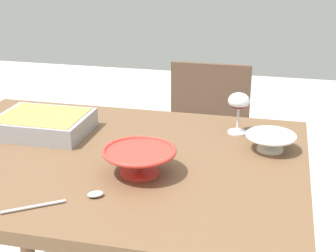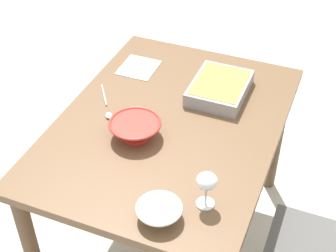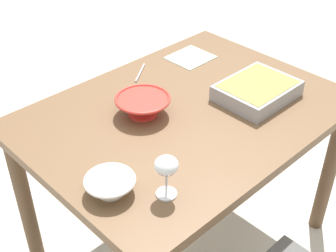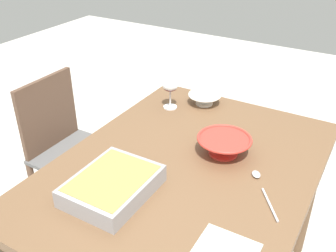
{
  "view_description": "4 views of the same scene",
  "coord_description": "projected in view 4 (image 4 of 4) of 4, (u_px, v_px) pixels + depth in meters",
  "views": [
    {
      "loc": [
        0.52,
        -1.36,
        1.42
      ],
      "look_at": [
        0.19,
        0.06,
        0.87
      ],
      "focal_mm": 53.1,
      "sensor_mm": 36.0,
      "label": 1
    },
    {
      "loc": [
        1.56,
        0.63,
        2.13
      ],
      "look_at": [
        0.1,
        0.03,
        0.83
      ],
      "focal_mm": 53.54,
      "sensor_mm": 36.0,
      "label": 2
    },
    {
      "loc": [
        1.13,
        1.07,
        1.8
      ],
      "look_at": [
        0.17,
        0.08,
        0.82
      ],
      "focal_mm": 49.85,
      "sensor_mm": 36.0,
      "label": 3
    },
    {
      "loc": [
        -1.09,
        -0.56,
        1.64
      ],
      "look_at": [
        0.09,
        0.13,
        0.86
      ],
      "focal_mm": 41.23,
      "sensor_mm": 36.0,
      "label": 4
    }
  ],
  "objects": [
    {
      "name": "dining_table",
      "position": [
        186.0,
        186.0,
        1.54
      ],
      "size": [
        1.26,
        0.93,
        0.77
      ],
      "color": "brown",
      "rests_on": "ground_plane"
    },
    {
      "name": "small_bowl",
      "position": [
        205.0,
        98.0,
        1.93
      ],
      "size": [
        0.17,
        0.17,
        0.06
      ],
      "color": "white",
      "rests_on": "dining_table"
    },
    {
      "name": "mixing_bowl",
      "position": [
        224.0,
        145.0,
        1.53
      ],
      "size": [
        0.22,
        0.22,
        0.08
      ],
      "color": "red",
      "rests_on": "dining_table"
    },
    {
      "name": "serving_spoon",
      "position": [
        261.0,
        184.0,
        1.37
      ],
      "size": [
        0.23,
        0.17,
        0.01
      ],
      "color": "silver",
      "rests_on": "dining_table"
    },
    {
      "name": "casserole_dish",
      "position": [
        112.0,
        185.0,
        1.32
      ],
      "size": [
        0.31,
        0.25,
        0.07
      ],
      "color": "#99999E",
      "rests_on": "dining_table"
    },
    {
      "name": "chair",
      "position": [
        70.0,
        147.0,
        2.15
      ],
      "size": [
        0.41,
        0.46,
        0.85
      ],
      "color": "#595959",
      "rests_on": "ground_plane"
    },
    {
      "name": "wine_glass",
      "position": [
        170.0,
        87.0,
        1.86
      ],
      "size": [
        0.08,
        0.08,
        0.15
      ],
      "color": "white",
      "rests_on": "dining_table"
    }
  ]
}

